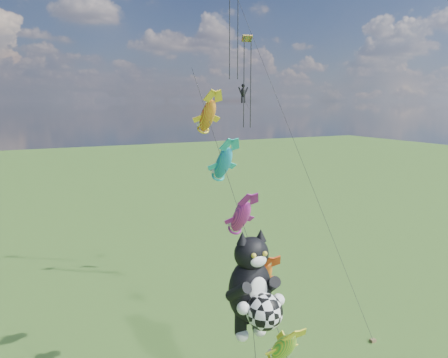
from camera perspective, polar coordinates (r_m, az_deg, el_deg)
name	(u,v)px	position (r m, az deg, el deg)	size (l,w,h in m)	color
cat_kite_rig	(254,288)	(21.02, 3.90, -14.08)	(2.52, 4.18, 11.05)	brown
fish_windsock_rig	(241,218)	(23.70, 2.23, -5.06)	(0.98, 15.97, 19.06)	brown
parafoil_rig	(245,77)	(40.59, 2.78, 13.20)	(3.46, 17.31, 27.54)	brown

